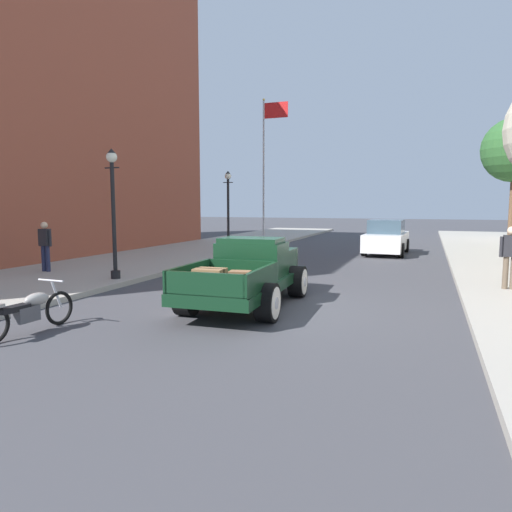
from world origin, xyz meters
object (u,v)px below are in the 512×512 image
car_background_white (386,238)px  street_lamp_far (228,204)px  motorcycle_parked (28,310)px  hotrod_truck_dark_green (251,272)px  flagpole (267,153)px  street_lamp_near (113,204)px  pedestrian_sidewalk_left (45,243)px  pedestrian_sidewalk_right (510,254)px

car_background_white → street_lamp_far: 7.82m
car_background_white → motorcycle_parked: bearing=-106.6°
hotrod_truck_dark_green → car_background_white: size_ratio=1.14×
motorcycle_parked → car_background_white: size_ratio=0.49×
motorcycle_parked → street_lamp_far: (-2.45, 14.54, 1.94)m
car_background_white → street_lamp_far: (-7.39, -1.98, 1.62)m
street_lamp_far → flagpole: flagpole is taller
street_lamp_near → flagpole: (-1.47, 18.03, 3.39)m
car_background_white → pedestrian_sidewalk_left: size_ratio=2.64×
motorcycle_parked → street_lamp_near: bearing=111.2°
pedestrian_sidewalk_left → flagpole: bearing=84.7°
hotrod_truck_dark_green → pedestrian_sidewalk_right: pedestrian_sidewalk_right is taller
motorcycle_parked → pedestrian_sidewalk_right: bearing=39.5°
car_background_white → street_lamp_near: (-6.91, -11.42, 1.62)m
flagpole → pedestrian_sidewalk_right: bearing=-52.2°
hotrod_truck_dark_green → pedestrian_sidewalk_left: bearing=168.6°
car_background_white → street_lamp_near: bearing=-121.2°
street_lamp_near → flagpole: size_ratio=0.42×
car_background_white → flagpole: flagpole is taller
street_lamp_far → pedestrian_sidewalk_left: bearing=-106.3°
street_lamp_near → flagpole: flagpole is taller
hotrod_truck_dark_green → pedestrian_sidewalk_right: size_ratio=3.03×
pedestrian_sidewalk_right → street_lamp_far: bearing=147.3°
pedestrian_sidewalk_left → pedestrian_sidewalk_right: (13.93, 1.78, 0.00)m
car_background_white → pedestrian_sidewalk_left: 14.88m
street_lamp_near → flagpole: 18.41m
car_background_white → flagpole: 11.78m
pedestrian_sidewalk_left → hotrod_truck_dark_green: bearing=-11.4°
motorcycle_parked → hotrod_truck_dark_green: bearing=54.0°
motorcycle_parked → pedestrian_sidewalk_right: 11.48m
street_lamp_near → flagpole: bearing=94.6°
motorcycle_parked → street_lamp_far: street_lamp_far is taller
hotrod_truck_dark_green → flagpole: bearing=108.1°
flagpole → motorcycle_parked: bearing=-81.5°
street_lamp_near → motorcycle_parked: bearing=-68.8°
hotrod_truck_dark_green → motorcycle_parked: bearing=-126.0°
motorcycle_parked → car_background_white: bearing=73.4°
motorcycle_parked → car_background_white: car_background_white is taller
hotrod_truck_dark_green → pedestrian_sidewalk_left: 8.10m
flagpole → car_background_white: bearing=-38.3°
hotrod_truck_dark_green → pedestrian_sidewalk_left: size_ratio=3.03×
hotrod_truck_dark_green → pedestrian_sidewalk_left: pedestrian_sidewalk_left is taller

